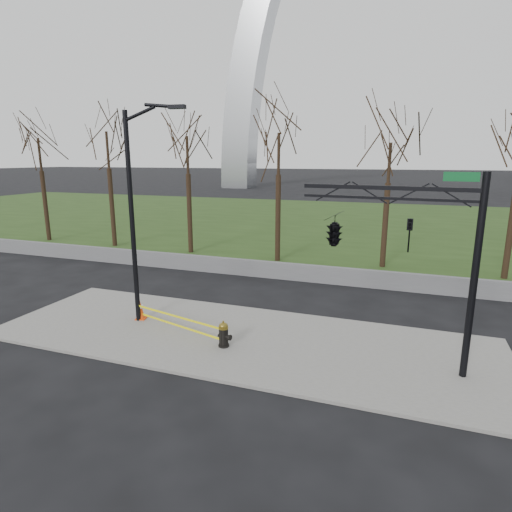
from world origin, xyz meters
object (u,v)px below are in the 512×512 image
(street_light, at_px, (136,204))
(traffic_signal_mast, at_px, (359,232))
(fire_hydrant, at_px, (224,335))
(traffic_cone, at_px, (141,310))

(street_light, distance_m, traffic_signal_mast, 8.15)
(fire_hydrant, bearing_deg, traffic_signal_mast, 24.71)
(traffic_cone, relative_size, street_light, 0.09)
(fire_hydrant, height_order, traffic_cone, fire_hydrant)
(fire_hydrant, bearing_deg, traffic_cone, 177.32)
(traffic_signal_mast, bearing_deg, fire_hydrant, -163.67)
(traffic_cone, distance_m, street_light, 4.23)
(fire_hydrant, relative_size, traffic_cone, 1.22)
(street_light, relative_size, traffic_signal_mast, 1.37)
(traffic_cone, relative_size, traffic_signal_mast, 0.13)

